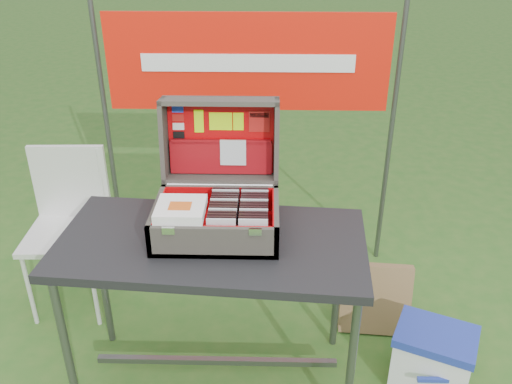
{
  "coord_description": "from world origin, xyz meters",
  "views": [
    {
      "loc": [
        0.12,
        -1.94,
        2.07
      ],
      "look_at": [
        0.07,
        0.1,
        1.0
      ],
      "focal_mm": 38.0,
      "sensor_mm": 36.0,
      "label": 1
    }
  ],
  "objects_px": {
    "table": "(215,314)",
    "cooler": "(432,358)",
    "suitcase": "(216,175)",
    "cardboard_box": "(375,299)",
    "chair": "(66,237)"
  },
  "relations": [
    {
      "from": "cooler",
      "to": "cardboard_box",
      "type": "height_order",
      "value": "cardboard_box"
    },
    {
      "from": "suitcase",
      "to": "chair",
      "type": "bearing_deg",
      "value": 152.8
    },
    {
      "from": "suitcase",
      "to": "cooler",
      "type": "distance_m",
      "value": 1.37
    },
    {
      "from": "suitcase",
      "to": "cooler",
      "type": "bearing_deg",
      "value": -5.64
    },
    {
      "from": "table",
      "to": "cooler",
      "type": "relative_size",
      "value": 3.62
    },
    {
      "from": "cardboard_box",
      "to": "chair",
      "type": "bearing_deg",
      "value": 179.05
    },
    {
      "from": "cooler",
      "to": "cardboard_box",
      "type": "distance_m",
      "value": 0.45
    },
    {
      "from": "cooler",
      "to": "suitcase",
      "type": "bearing_deg",
      "value": -161.58
    },
    {
      "from": "table",
      "to": "cardboard_box",
      "type": "relative_size",
      "value": 3.31
    },
    {
      "from": "table",
      "to": "chair",
      "type": "bearing_deg",
      "value": 151.7
    },
    {
      "from": "chair",
      "to": "cardboard_box",
      "type": "height_order",
      "value": "chair"
    },
    {
      "from": "table",
      "to": "cooler",
      "type": "bearing_deg",
      "value": 4.55
    },
    {
      "from": "table",
      "to": "cardboard_box",
      "type": "distance_m",
      "value": 0.94
    },
    {
      "from": "chair",
      "to": "cardboard_box",
      "type": "xyz_separation_m",
      "value": [
        1.7,
        -0.17,
        -0.26
      ]
    },
    {
      "from": "table",
      "to": "chair",
      "type": "relative_size",
      "value": 1.42
    }
  ]
}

